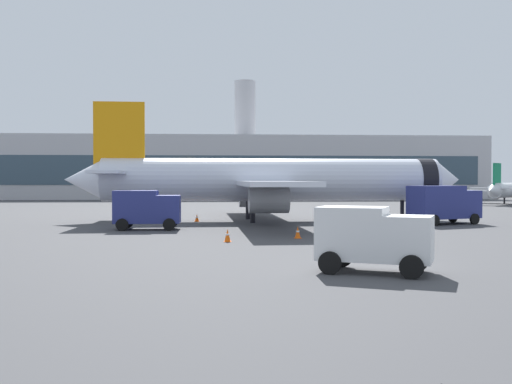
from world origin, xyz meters
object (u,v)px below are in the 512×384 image
object	(u,v)px
cargo_van	(373,236)
service_truck	(147,208)
safety_cone_mid	(227,235)
safety_cone_near	(197,218)
airplane_at_gate	(270,180)
fuel_truck	(443,203)
safety_cone_far	(298,232)

from	to	relation	value
cargo_van	service_truck	bearing A→B (deg)	118.15
cargo_van	safety_cone_mid	size ratio (longest dim) A/B	6.21
safety_cone_near	safety_cone_mid	size ratio (longest dim) A/B	0.84
safety_cone_mid	safety_cone_near	bearing A→B (deg)	97.79
airplane_at_gate	safety_cone_near	xyz separation A→B (m)	(-6.51, -0.50, -3.33)
airplane_at_gate	service_truck	bearing A→B (deg)	-138.96
service_truck	safety_cone_mid	world-z (taller)	service_truck
fuel_truck	cargo_van	bearing A→B (deg)	-117.06
cargo_van	safety_cone_far	world-z (taller)	cargo_van
cargo_van	safety_cone_mid	xyz separation A→B (m)	(-5.50, 12.04, -1.07)
cargo_van	safety_cone_near	bearing A→B (deg)	105.02
service_truck	safety_cone_far	world-z (taller)	service_truck
airplane_at_gate	cargo_van	xyz separation A→B (m)	(1.34, -29.78, -2.21)
safety_cone_far	airplane_at_gate	bearing A→B (deg)	91.07
safety_cone_near	cargo_van	bearing A→B (deg)	-74.98
airplane_at_gate	safety_cone_mid	distance (m)	18.51
cargo_van	safety_cone_mid	distance (m)	13.27
cargo_van	airplane_at_gate	bearing A→B (deg)	92.58
fuel_truck	safety_cone_far	xyz separation A→B (m)	(-13.68, -10.87, -1.39)
cargo_van	safety_cone_near	xyz separation A→B (m)	(-7.86, 29.28, -1.13)
airplane_at_gate	safety_cone_mid	world-z (taller)	airplane_at_gate
safety_cone_mid	safety_cone_far	distance (m)	4.81
service_truck	safety_cone_mid	distance (m)	10.84
cargo_van	safety_cone_mid	world-z (taller)	cargo_van
safety_cone_mid	safety_cone_far	size ratio (longest dim) A/B	1.02
airplane_at_gate	cargo_van	distance (m)	29.89
safety_cone_near	fuel_truck	bearing A→B (deg)	-12.53
service_truck	cargo_van	distance (m)	23.94
fuel_truck	safety_cone_mid	xyz separation A→B (m)	(-18.13, -12.69, -1.39)
service_truck	safety_cone_far	size ratio (longest dim) A/B	6.29
safety_cone_far	fuel_truck	bearing A→B (deg)	38.49
service_truck	safety_cone_near	world-z (taller)	service_truck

